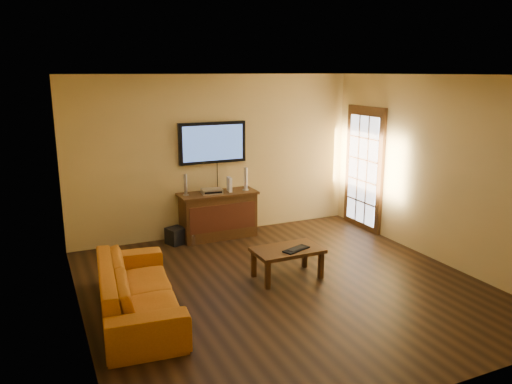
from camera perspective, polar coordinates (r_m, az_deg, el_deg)
ground_plane at (r=6.65m, az=3.24°, el=-10.71°), size 5.00×5.00×0.00m
room_walls at (r=6.70m, az=0.94°, el=4.60°), size 5.00×5.00×5.00m
french_door at (r=8.98m, az=12.22°, el=2.48°), size 0.07×1.02×2.22m
media_console at (r=8.42m, az=-4.34°, el=-2.61°), size 1.32×0.50×0.78m
television at (r=8.36m, az=-4.99°, el=5.63°), size 1.16×0.08×0.69m
coffee_table at (r=6.79m, az=3.60°, el=-6.94°), size 0.93×0.56×0.42m
sofa at (r=5.93m, az=-13.42°, el=-9.86°), size 0.82×2.16×0.82m
speaker_left at (r=8.15m, az=-8.04°, el=0.71°), size 0.10×0.10×0.35m
speaker_right at (r=8.43m, az=-1.19°, el=1.41°), size 0.11×0.11×0.39m
av_receiver at (r=8.26m, az=-5.07°, el=0.10°), size 0.36×0.28×0.08m
game_console at (r=8.36m, az=-3.06°, el=0.88°), size 0.06×0.18×0.24m
subwoofer at (r=8.25m, az=-9.14°, el=-4.96°), size 0.34×0.34×0.27m
bottle at (r=8.12m, az=-7.19°, el=-5.54°), size 0.06×0.06×0.19m
keyboard at (r=6.72m, az=4.62°, el=-6.54°), size 0.43×0.28×0.02m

